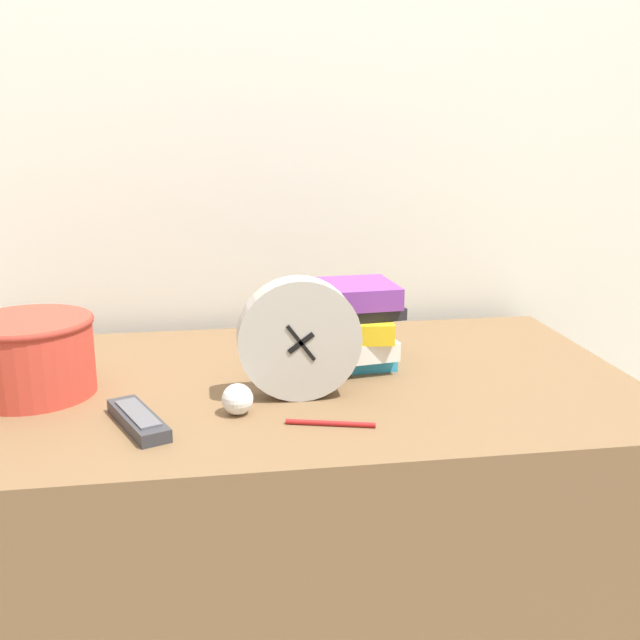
# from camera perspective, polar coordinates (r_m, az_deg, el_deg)

# --- Properties ---
(wall_back) EXTENTS (6.00, 0.04, 2.40)m
(wall_back) POSITION_cam_1_polar(r_m,az_deg,el_deg) (1.66, -5.67, 16.57)
(wall_back) COLOR silver
(wall_back) RESTS_ON ground_plane
(desk) EXTENTS (1.29, 0.70, 0.71)m
(desk) POSITION_cam_1_polar(r_m,az_deg,el_deg) (1.48, -3.76, -17.74)
(desk) COLOR brown
(desk) RESTS_ON ground_plane
(desk_clock) EXTENTS (0.20, 0.05, 0.20)m
(desk_clock) POSITION_cam_1_polar(r_m,az_deg,el_deg) (1.21, -1.60, -1.46)
(desk_clock) COLOR #B7B2A8
(desk_clock) RESTS_ON desk
(book_stack) EXTENTS (0.25, 0.20, 0.16)m
(book_stack) POSITION_cam_1_polar(r_m,az_deg,el_deg) (1.37, 1.39, -0.49)
(book_stack) COLOR #2D9ED1
(book_stack) RESTS_ON desk
(basket) EXTENTS (0.21, 0.21, 0.13)m
(basket) POSITION_cam_1_polar(r_m,az_deg,el_deg) (1.32, -21.21, -2.40)
(basket) COLOR #C63D2D
(basket) RESTS_ON desk
(tv_remote) EXTENTS (0.11, 0.17, 0.02)m
(tv_remote) POSITION_cam_1_polar(r_m,az_deg,el_deg) (1.16, -13.69, -7.38)
(tv_remote) COLOR #333338
(tv_remote) RESTS_ON desk
(crumpled_paper_ball) EXTENTS (0.05, 0.05, 0.05)m
(crumpled_paper_ball) POSITION_cam_1_polar(r_m,az_deg,el_deg) (1.17, -6.31, -6.02)
(crumpled_paper_ball) COLOR white
(crumpled_paper_ball) RESTS_ON desk
(pen) EXTENTS (0.13, 0.04, 0.01)m
(pen) POSITION_cam_1_polar(r_m,az_deg,el_deg) (1.13, 0.80, -7.87)
(pen) COLOR #B21E1E
(pen) RESTS_ON desk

